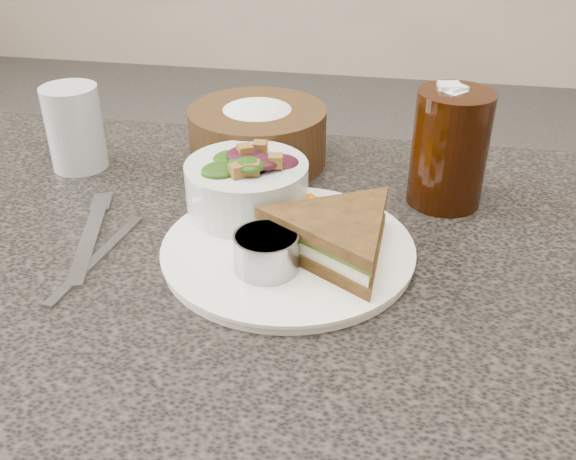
% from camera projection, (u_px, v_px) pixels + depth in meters
% --- Properties ---
extents(dinner_plate, '(0.26, 0.26, 0.01)m').
position_uv_depth(dinner_plate, '(288.00, 250.00, 0.67)').
color(dinner_plate, white).
rests_on(dinner_plate, dining_table).
extents(sandwich, '(0.23, 0.23, 0.05)m').
position_uv_depth(sandwich, '(337.00, 236.00, 0.64)').
color(sandwich, brown).
rests_on(sandwich, dinner_plate).
extents(salad_bowl, '(0.16, 0.16, 0.08)m').
position_uv_depth(salad_bowl, '(247.00, 179.00, 0.71)').
color(salad_bowl, silver).
rests_on(salad_bowl, dinner_plate).
extents(dressing_ramekin, '(0.08, 0.08, 0.04)m').
position_uv_depth(dressing_ramekin, '(266.00, 252.00, 0.62)').
color(dressing_ramekin, gray).
rests_on(dressing_ramekin, dinner_plate).
extents(orange_wedge, '(0.09, 0.09, 0.03)m').
position_uv_depth(orange_wedge, '(310.00, 204.00, 0.71)').
color(orange_wedge, orange).
rests_on(orange_wedge, dinner_plate).
extents(fork, '(0.06, 0.17, 0.00)m').
position_uv_depth(fork, '(89.00, 240.00, 0.69)').
color(fork, '#A3A3A5').
rests_on(fork, dining_table).
extents(knife, '(0.03, 0.17, 0.00)m').
position_uv_depth(knife, '(97.00, 258.00, 0.66)').
color(knife, '#98999C').
rests_on(knife, dining_table).
extents(bread_basket, '(0.19, 0.19, 0.10)m').
position_uv_depth(bread_basket, '(258.00, 127.00, 0.84)').
color(bread_basket, '#473019').
rests_on(bread_basket, dining_table).
extents(cola_glass, '(0.09, 0.09, 0.15)m').
position_uv_depth(cola_glass, '(450.00, 144.00, 0.74)').
color(cola_glass, black).
rests_on(cola_glass, dining_table).
extents(water_glass, '(0.09, 0.09, 0.11)m').
position_uv_depth(water_glass, '(75.00, 128.00, 0.83)').
color(water_glass, '#B4BBC1').
rests_on(water_glass, dining_table).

